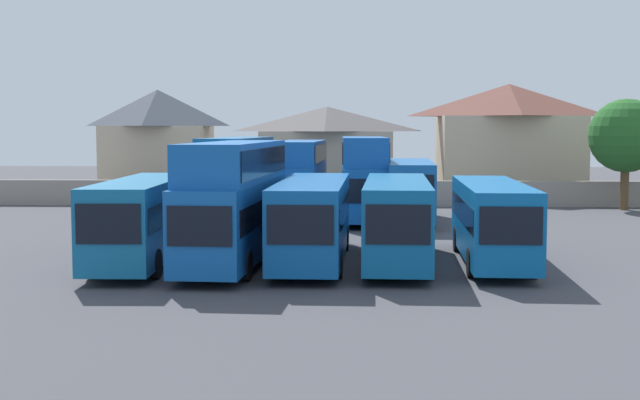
# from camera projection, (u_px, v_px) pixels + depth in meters

# --- Properties ---
(ground) EXTENTS (140.00, 140.00, 0.00)m
(ground) POSITION_uv_depth(u_px,v_px,m) (330.00, 217.00, 52.62)
(ground) COLOR #424247
(depot_boundary_wall) EXTENTS (56.00, 0.50, 1.80)m
(depot_boundary_wall) POSITION_uv_depth(u_px,v_px,m) (333.00, 193.00, 60.29)
(depot_boundary_wall) COLOR gray
(depot_boundary_wall) RESTS_ON ground
(bus_1) EXTENTS (2.86, 11.13, 3.41)m
(bus_1) POSITION_uv_depth(u_px,v_px,m) (144.00, 216.00, 34.42)
(bus_1) COLOR #126094
(bus_1) RESTS_ON ground
(bus_2) EXTENTS (3.17, 11.95, 4.93)m
(bus_2) POSITION_uv_depth(u_px,v_px,m) (235.00, 196.00, 34.33)
(bus_2) COLOR #1154A7
(bus_2) RESTS_ON ground
(bus_3) EXTENTS (2.88, 11.86, 3.37)m
(bus_3) POSITION_uv_depth(u_px,v_px,m) (313.00, 216.00, 34.76)
(bus_3) COLOR #0C519D
(bus_3) RESTS_ON ground
(bus_4) EXTENTS (2.95, 11.30, 3.38)m
(bus_4) POSITION_uv_depth(u_px,v_px,m) (397.00, 216.00, 34.44)
(bus_4) COLOR #0C5895
(bus_4) RESTS_ON ground
(bus_5) EXTENTS (2.87, 11.08, 3.28)m
(bus_5) POSITION_uv_depth(u_px,v_px,m) (492.00, 218.00, 34.57)
(bus_5) COLOR #0C5DA3
(bus_5) RESTS_ON ground
(bus_6) EXTENTS (3.32, 12.07, 4.92)m
(bus_6) POSITION_uv_depth(u_px,v_px,m) (237.00, 174.00, 50.36)
(bus_6) COLOR #105798
(bus_6) RESTS_ON ground
(bus_7) EXTENTS (2.77, 10.54, 4.73)m
(bus_7) POSITION_uv_depth(u_px,v_px,m) (300.00, 176.00, 50.55)
(bus_7) COLOR #1754A4
(bus_7) RESTS_ON ground
(bus_8) EXTENTS (2.78, 10.57, 4.96)m
(bus_8) POSITION_uv_depth(u_px,v_px,m) (364.00, 174.00, 50.53)
(bus_8) COLOR #1455A6
(bus_8) RESTS_ON ground
(bus_9) EXTENTS (2.92, 10.39, 3.55)m
(bus_9) POSITION_uv_depth(u_px,v_px,m) (410.00, 188.00, 49.78)
(bus_9) COLOR #195DA4
(bus_9) RESTS_ON ground
(house_terrace_left) EXTENTS (8.12, 7.35, 8.50)m
(house_terrace_left) POSITION_uv_depth(u_px,v_px,m) (158.00, 143.00, 67.43)
(house_terrace_left) COLOR #C6B293
(house_terrace_left) RESTS_ON ground
(house_terrace_centre) EXTENTS (10.47, 8.13, 7.16)m
(house_terrace_centre) POSITION_uv_depth(u_px,v_px,m) (327.00, 152.00, 67.03)
(house_terrace_centre) COLOR tan
(house_terrace_centre) RESTS_ON ground
(house_terrace_right) EXTENTS (11.34, 7.99, 8.94)m
(house_terrace_right) POSITION_uv_depth(u_px,v_px,m) (508.00, 140.00, 67.41)
(house_terrace_right) COLOR #C6B293
(house_terrace_right) RESTS_ON ground
(tree_left_of_lot) EXTENTS (4.93, 4.93, 7.45)m
(tree_left_of_lot) POSITION_uv_depth(u_px,v_px,m) (626.00, 136.00, 57.16)
(tree_left_of_lot) COLOR brown
(tree_left_of_lot) RESTS_ON ground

